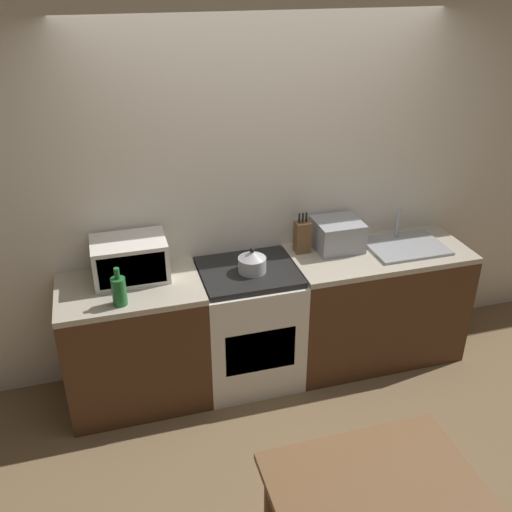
% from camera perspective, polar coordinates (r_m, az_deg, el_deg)
% --- Properties ---
extents(ground_plane, '(16.00, 16.00, 0.00)m').
position_cam_1_polar(ground_plane, '(3.92, 5.07, -17.74)').
color(ground_plane, brown).
extents(wall_back, '(10.00, 0.06, 2.60)m').
position_cam_1_polar(wall_back, '(4.05, 0.43, 6.22)').
color(wall_back, silver).
rests_on(wall_back, ground_plane).
extents(counter_left_run, '(0.93, 0.62, 0.90)m').
position_cam_1_polar(counter_left_run, '(4.02, -11.98, -8.49)').
color(counter_left_run, '#4C2D19').
rests_on(counter_left_run, ground_plane).
extents(counter_right_run, '(1.30, 0.62, 0.90)m').
position_cam_1_polar(counter_right_run, '(4.44, 11.70, -4.67)').
color(counter_right_run, '#4C2D19').
rests_on(counter_right_run, ground_plane).
extents(stove_range, '(0.68, 0.62, 0.90)m').
position_cam_1_polar(stove_range, '(4.12, -0.74, -6.87)').
color(stove_range, silver).
rests_on(stove_range, ground_plane).
extents(kettle, '(0.19, 0.19, 0.18)m').
position_cam_1_polar(kettle, '(3.82, -0.39, -0.57)').
color(kettle, '#B7B7BC').
rests_on(kettle, stove_range).
extents(microwave, '(0.48, 0.34, 0.27)m').
position_cam_1_polar(microwave, '(3.81, -12.50, -0.29)').
color(microwave, silver).
rests_on(microwave, counter_left_run).
extents(bottle, '(0.09, 0.09, 0.25)m').
position_cam_1_polar(bottle, '(3.55, -13.54, -3.38)').
color(bottle, '#1E662D').
rests_on(bottle, counter_left_run).
extents(knife_block, '(0.11, 0.09, 0.30)m').
position_cam_1_polar(knife_block, '(4.07, 4.63, 1.94)').
color(knife_block, brown).
rests_on(knife_block, counter_right_run).
extents(toaster_oven, '(0.33, 0.31, 0.21)m').
position_cam_1_polar(toaster_oven, '(4.16, 8.16, 2.12)').
color(toaster_oven, '#999BA0').
rests_on(toaster_oven, counter_right_run).
extents(sink_basin, '(0.55, 0.42, 0.24)m').
position_cam_1_polar(sink_basin, '(4.31, 14.71, 1.05)').
color(sink_basin, '#999BA0').
rests_on(sink_basin, counter_right_run).
extents(dining_table, '(0.94, 0.64, 0.72)m').
position_cam_1_polar(dining_table, '(2.84, 11.64, -22.70)').
color(dining_table, brown).
rests_on(dining_table, ground_plane).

